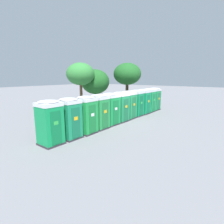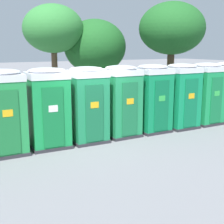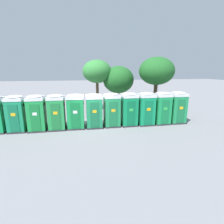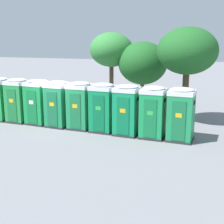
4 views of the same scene
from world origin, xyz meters
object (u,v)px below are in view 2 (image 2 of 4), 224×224
object	(u,v)px
street_tree_1	(95,47)
street_tree_2	(172,29)
portapotty_8	(181,96)
street_tree_0	(53,29)
portapotty_5	(87,104)
portapotty_9	(206,93)
portapotty_6	(121,101)
portapotty_7	(152,98)
portapotty_3	(4,112)
portapotty_4	(48,108)

from	to	relation	value
street_tree_1	street_tree_2	world-z (taller)	street_tree_2
portapotty_8	street_tree_0	xyz separation A→B (m)	(-3.05, 5.89, 2.73)
portapotty_5	street_tree_0	world-z (taller)	street_tree_0
portapotty_9	portapotty_6	bearing A→B (deg)	177.26
portapotty_7	portapotty_8	bearing A→B (deg)	-4.67
street_tree_1	portapotty_3	bearing A→B (deg)	-136.46
portapotty_4	portapotty_9	size ratio (longest dim) A/B	1.00
portapotty_3	portapotty_5	size ratio (longest dim) A/B	1.00
portapotty_4	street_tree_1	distance (m)	7.47
portapotty_6	portapotty_4	bearing A→B (deg)	178.50
street_tree_1	portapotty_6	bearing A→B (deg)	-108.33
portapotty_3	portapotty_4	size ratio (longest dim) A/B	1.00
portapotty_9	street_tree_2	world-z (taller)	street_tree_2
street_tree_0	street_tree_1	distance (m)	2.40
portapotty_8	street_tree_2	size ratio (longest dim) A/B	0.47
portapotty_8	portapotty_5	bearing A→B (deg)	177.81
portapotty_8	portapotty_9	distance (m)	1.34
portapotty_5	street_tree_2	distance (m)	7.71
portapotty_6	portapotty_8	bearing A→B (deg)	-3.56
portapotty_4	portapotty_7	bearing A→B (deg)	-1.82
portapotty_6	street_tree_0	distance (m)	6.35
portapotty_3	portapotty_7	size ratio (longest dim) A/B	1.00
portapotty_8	street_tree_1	world-z (taller)	street_tree_1
portapotty_7	portapotty_4	bearing A→B (deg)	178.18
portapotty_6	portapotty_8	world-z (taller)	same
street_tree_0	portapotty_7	bearing A→B (deg)	-73.53
portapotty_8	portapotty_7	bearing A→B (deg)	175.33
street_tree_0	street_tree_2	bearing A→B (deg)	-24.18
portapotty_4	street_tree_0	bearing A→B (deg)	67.79
portapotty_3	portapotty_6	bearing A→B (deg)	-0.99
portapotty_7	portapotty_9	bearing A→B (deg)	-2.89
portapotty_3	street_tree_2	bearing A→B (deg)	19.54
portapotty_8	portapotty_4	bearing A→B (deg)	177.47
portapotty_4	portapotty_5	size ratio (longest dim) A/B	1.00
portapotty_8	street_tree_0	size ratio (longest dim) A/B	0.49
portapotty_6	street_tree_2	distance (m)	6.64
portapotty_4	portapotty_9	world-z (taller)	same
portapotty_7	street_tree_0	xyz separation A→B (m)	(-1.71, 5.78, 2.73)
portapotty_8	street_tree_2	distance (m)	5.03
portapotty_6	street_tree_2	xyz separation A→B (m)	(5.05, 3.29, 2.78)
portapotty_4	portapotty_7	xyz separation A→B (m)	(4.02, -0.13, 0.00)
portapotty_7	portapotty_9	world-z (taller)	same
portapotty_6	street_tree_1	distance (m)	6.27
portapotty_6	portapotty_3	bearing A→B (deg)	179.01
street_tree_1	portapotty_7	bearing A→B (deg)	-95.39
portapotty_4	street_tree_1	size ratio (longest dim) A/B	0.55
portapotty_7	street_tree_2	size ratio (longest dim) A/B	0.47
portapotty_6	portapotty_9	bearing A→B (deg)	-2.74
portapotty_3	portapotty_9	xyz separation A→B (m)	(8.03, -0.26, 0.00)
portapotty_9	street_tree_2	size ratio (longest dim) A/B	0.47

